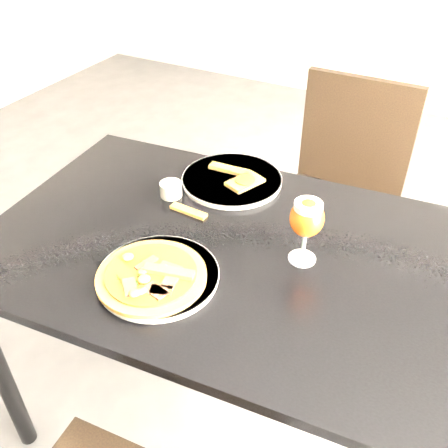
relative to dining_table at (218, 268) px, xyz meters
The scene contains 10 objects.
ground 0.69m from the dining_table, 135.48° to the right, with size 6.00×6.00×0.00m, color #494A4C.
dining_table is the anchor object (origin of this frame).
chair_far 0.73m from the dining_table, 79.65° to the left, with size 0.43×0.43×0.93m.
plate_main 0.22m from the dining_table, 107.88° to the right, with size 0.28×0.28×0.02m, color silver.
pizza 0.24m from the dining_table, 107.18° to the right, with size 0.26×0.26×0.03m.
plate_second 0.31m from the dining_table, 110.43° to the left, with size 0.30×0.30×0.02m, color silver.
crust_scraps 0.31m from the dining_table, 105.61° to the left, with size 0.19×0.12×0.01m.
loose_crust 0.18m from the dining_table, 150.50° to the left, with size 0.11×0.03×0.01m, color olive.
sauce_cup 0.28m from the dining_table, 150.75° to the left, with size 0.06×0.06×0.04m.
beer_glass 0.30m from the dining_table, 10.26° to the left, with size 0.08×0.08×0.17m.
Camera 1 is at (0.63, -0.72, 1.56)m, focal length 40.00 mm.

